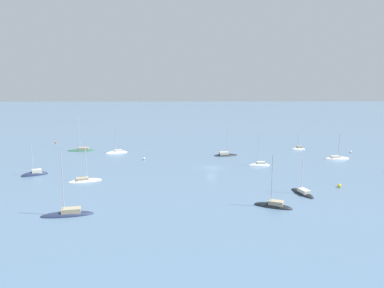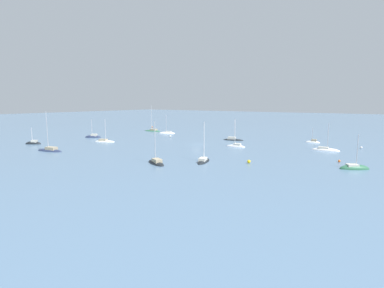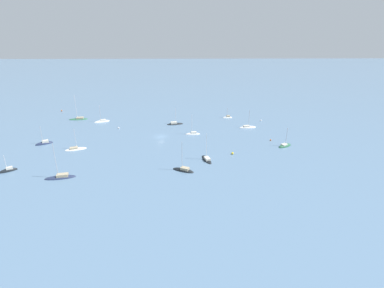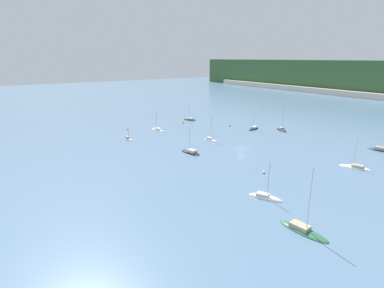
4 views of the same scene
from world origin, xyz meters
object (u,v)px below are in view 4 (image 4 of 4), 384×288
Objects in this scene: sailboat_4 at (265,198)px; mooring_buoy_4 at (230,125)px; sailboat_7 at (303,231)px; sailboat_8 at (254,129)px; sailboat_2 at (355,167)px; sailboat_12 at (281,130)px; mooring_buoy_0 at (127,129)px; sailboat_5 at (211,140)px; sailboat_10 at (191,153)px; mooring_buoy_2 at (183,122)px; mooring_buoy_3 at (264,172)px; sailboat_9 at (190,120)px; sailboat_1 at (157,130)px; sailboat_0 at (383,151)px; sailboat_11 at (128,139)px.

mooring_buoy_4 is (-55.37, 38.51, 0.30)m from sailboat_4.
sailboat_8 is at bearing 135.29° from sailboat_7.
sailboat_12 is (-39.26, 17.74, 0.04)m from sailboat_2.
mooring_buoy_0 is at bearing 154.35° from sailboat_4.
sailboat_4 is 13.27× the size of mooring_buoy_0.
sailboat_12 is (7.68, 7.83, 0.01)m from sailboat_8.
sailboat_5 is at bearing 28.55° from mooring_buoy_0.
mooring_buoy_0 is at bearing -99.85° from sailboat_12.
sailboat_10 reaches higher than mooring_buoy_2.
mooring_buoy_3 is at bearing -13.97° from mooring_buoy_2.
sailboat_7 is at bearing 125.56° from sailboat_9.
sailboat_9 is (-29.81, -11.53, -0.06)m from sailboat_8.
mooring_buoy_4 is at bearing -117.54° from sailboat_1.
sailboat_1 reaches higher than mooring_buoy_2.
sailboat_8 reaches higher than mooring_buoy_0.
sailboat_12 is (-50.50, 54.97, -0.01)m from sailboat_7.
sailboat_0 reaches higher than sailboat_4.
sailboat_12 is at bearing 174.90° from sailboat_9.
sailboat_4 is 74.23m from mooring_buoy_0.
sailboat_2 is 82.04m from mooring_buoy_0.
sailboat_5 is (24.25, 8.19, 0.05)m from sailboat_1.
sailboat_2 is at bearing 23.69° from mooring_buoy_0.
sailboat_0 is 1.31× the size of sailboat_4.
mooring_buoy_2 is (3.74, -5.93, 0.21)m from sailboat_9.
sailboat_12 is at bearing 124.95° from mooring_buoy_3.
sailboat_7 is at bearing -27.82° from sailboat_5.
sailboat_10 is (-31.90, -50.71, -0.01)m from sailboat_0.
sailboat_9 is (-87.99, 35.61, -0.08)m from sailboat_7.
sailboat_2 is 0.84× the size of sailboat_8.
sailboat_0 is 45.46m from sailboat_8.
mooring_buoy_2 is at bearing -168.53° from sailboat_0.
mooring_buoy_3 is at bearing -31.95° from mooring_buoy_4.
sailboat_5 is at bearing 166.55° from mooring_buoy_3.
sailboat_1 is 15.71× the size of mooring_buoy_2.
sailboat_4 is at bearing -45.77° from mooring_buoy_3.
sailboat_8 is at bearing 26.08° from mooring_buoy_4.
sailboat_9 is at bearing -173.66° from sailboat_0.
sailboat_11 reaches higher than mooring_buoy_0.
sailboat_0 is 45.42m from mooring_buoy_3.
sailboat_7 reaches higher than sailboat_1.
sailboat_9 is (-9.71, 21.93, -0.01)m from sailboat_1.
sailboat_4 is 1.12× the size of sailboat_10.
sailboat_12 is 49.74m from mooring_buoy_3.
sailboat_1 is 0.93× the size of sailboat_5.
sailboat_9 is at bearing -86.02° from sailboat_8.
sailboat_10 is 11.80× the size of mooring_buoy_0.
mooring_buoy_0 is 0.87× the size of mooring_buoy_4.
mooring_buoy_3 is (-9.87, 10.14, 0.27)m from sailboat_4.
sailboat_2 is 25.43m from mooring_buoy_3.
sailboat_12 is (37.49, 19.36, 0.07)m from sailboat_9.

